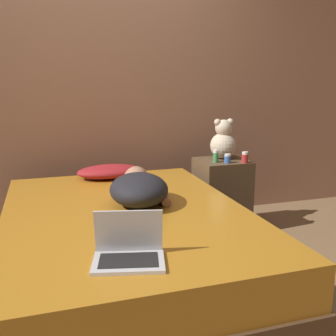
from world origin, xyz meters
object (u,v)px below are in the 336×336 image
(pillow, at_px, (110,171))
(bottle_green, at_px, (216,156))
(person_lying, at_px, (139,188))
(bottle_red, at_px, (245,157))
(teddy_bear, at_px, (223,141))
(laptop, at_px, (129,250))
(bottle_blue, at_px, (227,159))

(pillow, distance_m, bottle_green, 0.86)
(person_lying, xyz_separation_m, bottle_green, (0.77, 0.55, 0.06))
(pillow, bearing_deg, bottle_green, -9.05)
(bottle_red, bearing_deg, teddy_bear, 112.64)
(person_lying, bearing_deg, teddy_bear, 47.03)
(teddy_bear, distance_m, bottle_red, 0.26)
(laptop, height_order, bottle_green, laptop)
(teddy_bear, relative_size, bottle_red, 3.76)
(pillow, bearing_deg, bottle_red, -11.96)
(laptop, height_order, teddy_bear, teddy_bear)
(teddy_bear, bearing_deg, person_lying, -142.91)
(bottle_blue, bearing_deg, pillow, 168.45)
(laptop, relative_size, bottle_blue, 4.61)
(bottle_green, bearing_deg, bottle_blue, -34.35)
(bottle_green, bearing_deg, teddy_bear, 45.88)
(person_lying, distance_m, bottle_blue, 0.99)
(person_lying, height_order, bottle_blue, person_lying)
(pillow, relative_size, teddy_bear, 1.49)
(pillow, height_order, laptop, laptop)
(pillow, xyz_separation_m, laptop, (-0.16, -1.48, -0.00))
(person_lying, bearing_deg, bottle_green, 45.37)
(bottle_green, height_order, bottle_red, bottle_green)
(teddy_bear, xyz_separation_m, bottle_red, (0.09, -0.22, -0.10))
(teddy_bear, bearing_deg, bottle_blue, -104.02)
(bottle_green, xyz_separation_m, bottle_red, (0.22, -0.09, -0.01))
(pillow, distance_m, bottle_red, 1.09)
(person_lying, height_order, bottle_green, bottle_green)
(bottle_red, bearing_deg, bottle_green, 157.36)
(teddy_bear, bearing_deg, bottle_red, -67.36)
(teddy_bear, distance_m, bottle_green, 0.21)
(teddy_bear, height_order, bottle_green, teddy_bear)
(laptop, bearing_deg, bottle_red, 59.27)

